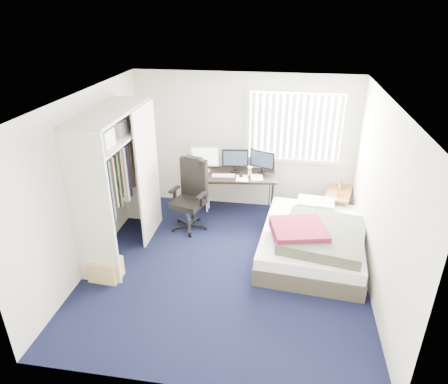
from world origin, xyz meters
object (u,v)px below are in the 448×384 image
office_chair (191,202)px  nightstand (339,194)px  bed (313,240)px  desk (232,172)px

office_chair → nightstand: (2.54, 0.69, 0.00)m
office_chair → bed: 2.14m
desk → nightstand: (1.91, 0.02, -0.31)m
office_chair → nightstand: office_chair is taller
office_chair → nightstand: size_ratio=1.43×
desk → nightstand: size_ratio=1.87×
nightstand → bed: bearing=-111.1°
office_chair → nightstand: 2.63m
desk → nightstand: bearing=0.6°
desk → office_chair: office_chair is taller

